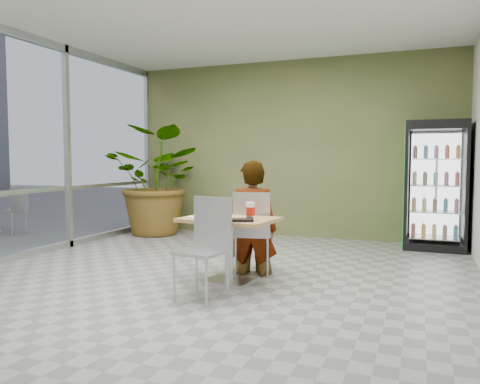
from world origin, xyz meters
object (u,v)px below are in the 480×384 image
at_px(dining_table, 229,236).
at_px(soda_cup, 251,211).
at_px(chair_far, 252,226).
at_px(seated_woman, 252,229).
at_px(cafeteria_tray, 231,219).
at_px(beverage_fridge, 435,185).
at_px(potted_plant, 159,181).
at_px(chair_near, 207,239).

bearing_deg(dining_table, soda_cup, 8.65).
relative_size(chair_far, seated_woman, 0.60).
xyz_separation_m(cafeteria_tray, beverage_fridge, (2.12, 3.27, 0.24)).
xyz_separation_m(chair_far, cafeteria_tray, (-0.00, -0.68, 0.17)).
distance_m(dining_table, cafeteria_tray, 0.32).
bearing_deg(beverage_fridge, soda_cup, -123.23).
relative_size(seated_woman, potted_plant, 0.85).
xyz_separation_m(dining_table, chair_far, (0.11, 0.48, 0.06)).
relative_size(chair_far, cafeteria_tray, 2.17).
height_order(chair_far, chair_near, chair_near).
relative_size(cafeteria_tray, potted_plant, 0.23).
xyz_separation_m(chair_near, soda_cup, (0.26, 0.60, 0.24)).
bearing_deg(potted_plant, seated_woman, -40.08).
relative_size(seated_woman, cafeteria_tray, 3.62).
bearing_deg(dining_table, chair_near, -91.49).
relative_size(chair_far, potted_plant, 0.51).
distance_m(chair_near, beverage_fridge, 4.28).
bearing_deg(chair_far, chair_near, 70.47).
bearing_deg(seated_woman, soda_cup, 95.18).
bearing_deg(chair_near, soda_cup, 75.10).
xyz_separation_m(beverage_fridge, potted_plant, (-4.77, -0.32, 0.00)).
distance_m(dining_table, seated_woman, 0.54).
bearing_deg(dining_table, beverage_fridge, 54.06).
height_order(chair_near, soda_cup, chair_near).
xyz_separation_m(dining_table, cafeteria_tray, (0.11, -0.20, 0.23)).
xyz_separation_m(dining_table, chair_near, (-0.01, -0.56, 0.06)).
bearing_deg(chair_far, soda_cup, 94.47).
bearing_deg(soda_cup, seated_woman, 107.85).
height_order(soda_cup, beverage_fridge, beverage_fridge).
relative_size(dining_table, chair_near, 1.09).
bearing_deg(chair_near, potted_plant, 136.13).
bearing_deg(soda_cup, dining_table, -171.35).
height_order(dining_table, chair_near, chair_near).
bearing_deg(potted_plant, chair_far, -40.51).
height_order(chair_near, potted_plant, potted_plant).
bearing_deg(potted_plant, chair_near, -52.52).
relative_size(dining_table, potted_plant, 0.55).
xyz_separation_m(chair_near, seated_woman, (0.10, 1.09, -0.05)).
xyz_separation_m(chair_near, potted_plant, (-2.54, 3.31, 0.41)).
bearing_deg(dining_table, potted_plant, 132.85).
relative_size(soda_cup, beverage_fridge, 0.09).
bearing_deg(beverage_fridge, chair_near, -121.77).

